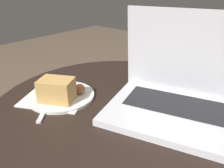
# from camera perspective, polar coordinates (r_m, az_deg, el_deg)

# --- Properties ---
(table) EXTENTS (0.75, 0.75, 0.55)m
(table) POSITION_cam_1_polar(r_m,az_deg,el_deg) (0.72, 2.12, -13.84)
(table) COLOR #515156
(table) RESTS_ON ground_plane
(napkin) EXTENTS (0.22, 0.20, 0.00)m
(napkin) POSITION_cam_1_polar(r_m,az_deg,el_deg) (0.68, -14.91, -3.82)
(napkin) COLOR white
(napkin) RESTS_ON table
(laptop) EXTENTS (0.38, 0.33, 0.26)m
(laptop) POSITION_cam_1_polar(r_m,az_deg,el_deg) (0.61, 16.25, -2.15)
(laptop) COLOR silver
(laptop) RESTS_ON table
(beer_glass) EXTENTS (0.06, 0.06, 0.19)m
(beer_glass) POSITION_cam_1_polar(r_m,az_deg,el_deg) (0.74, 9.79, 6.95)
(beer_glass) COLOR brown
(beer_glass) RESTS_ON table
(snack_plate) EXTENTS (0.20, 0.20, 0.07)m
(snack_plate) POSITION_cam_1_polar(r_m,az_deg,el_deg) (0.67, -13.66, -2.05)
(snack_plate) COLOR silver
(snack_plate) RESTS_ON table
(fork) EXTENTS (0.12, 0.14, 0.00)m
(fork) POSITION_cam_1_polar(r_m,az_deg,el_deg) (0.66, -16.30, -4.83)
(fork) COLOR silver
(fork) RESTS_ON table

